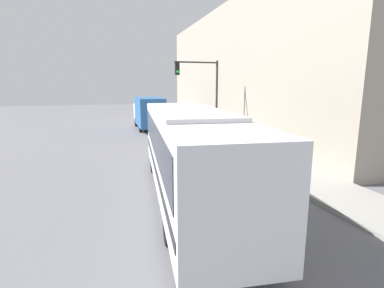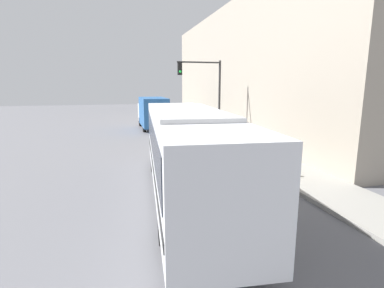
{
  "view_description": "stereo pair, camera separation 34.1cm",
  "coord_description": "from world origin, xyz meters",
  "px_view_note": "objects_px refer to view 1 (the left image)",
  "views": [
    {
      "loc": [
        -2.72,
        -8.82,
        4.28
      ],
      "look_at": [
        1.18,
        4.78,
        1.48
      ],
      "focal_mm": 28.0,
      "sensor_mm": 36.0,
      "label": 1
    },
    {
      "loc": [
        -2.39,
        -8.91,
        4.28
      ],
      "look_at": [
        1.18,
        4.78,
        1.48
      ],
      "focal_mm": 28.0,
      "sensor_mm": 36.0,
      "label": 2
    }
  ],
  "objects_px": {
    "traffic_light_pole": "(203,87)",
    "delivery_truck": "(148,112)",
    "city_bus": "(188,147)",
    "parking_meter": "(222,132)",
    "fire_hydrant": "(287,168)"
  },
  "relations": [
    {
      "from": "city_bus",
      "to": "traffic_light_pole",
      "type": "bearing_deg",
      "value": 74.46
    },
    {
      "from": "delivery_truck",
      "to": "fire_hydrant",
      "type": "relative_size",
      "value": 10.15
    },
    {
      "from": "delivery_truck",
      "to": "fire_hydrant",
      "type": "height_order",
      "value": "delivery_truck"
    },
    {
      "from": "parking_meter",
      "to": "city_bus",
      "type": "bearing_deg",
      "value": -118.78
    },
    {
      "from": "city_bus",
      "to": "fire_hydrant",
      "type": "xyz_separation_m",
      "value": [
        4.92,
        0.93,
        -1.46
      ]
    },
    {
      "from": "city_bus",
      "to": "fire_hydrant",
      "type": "height_order",
      "value": "city_bus"
    },
    {
      "from": "traffic_light_pole",
      "to": "delivery_truck",
      "type": "bearing_deg",
      "value": 110.19
    },
    {
      "from": "delivery_truck",
      "to": "traffic_light_pole",
      "type": "distance_m",
      "value": 8.92
    },
    {
      "from": "fire_hydrant",
      "to": "city_bus",
      "type": "bearing_deg",
      "value": -169.33
    },
    {
      "from": "city_bus",
      "to": "traffic_light_pole",
      "type": "distance_m",
      "value": 11.47
    },
    {
      "from": "traffic_light_pole",
      "to": "city_bus",
      "type": "bearing_deg",
      "value": -110.85
    },
    {
      "from": "city_bus",
      "to": "delivery_truck",
      "type": "height_order",
      "value": "city_bus"
    },
    {
      "from": "city_bus",
      "to": "delivery_truck",
      "type": "bearing_deg",
      "value": 92.07
    },
    {
      "from": "city_bus",
      "to": "parking_meter",
      "type": "relative_size",
      "value": 10.41
    },
    {
      "from": "delivery_truck",
      "to": "parking_meter",
      "type": "height_order",
      "value": "delivery_truck"
    }
  ]
}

